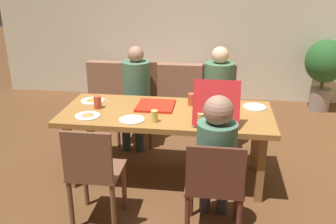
{
  "coord_description": "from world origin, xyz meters",
  "views": [
    {
      "loc": [
        0.49,
        -3.46,
        2.08
      ],
      "look_at": [
        0.0,
        0.1,
        0.7
      ],
      "focal_mm": 40.16,
      "sensor_mm": 36.0,
      "label": 1
    }
  ],
  "objects_px": {
    "person_1": "(218,91)",
    "potted_plant": "(325,66)",
    "couch": "(150,91)",
    "drinking_glass_0": "(201,120)",
    "plate_3": "(255,107)",
    "chair_0": "(139,97)",
    "pizza_box_0": "(156,106)",
    "plate_0": "(93,101)",
    "person_2": "(216,152)",
    "chair_1": "(218,103)",
    "plate_2": "(132,120)",
    "drinking_glass_1": "(154,116)",
    "drinking_glass_2": "(98,102)",
    "chair_2": "(215,185)",
    "plate_1": "(88,116)",
    "person_0": "(136,88)",
    "pizza_box_1": "(216,111)",
    "drinking_glass_3": "(192,99)",
    "chair_3": "(93,172)"
  },
  "relations": [
    {
      "from": "person_2",
      "to": "drinking_glass_1",
      "type": "xyz_separation_m",
      "value": [
        -0.58,
        0.5,
        0.08
      ]
    },
    {
      "from": "chair_3",
      "to": "pizza_box_0",
      "type": "distance_m",
      "value": 1.08
    },
    {
      "from": "person_1",
      "to": "potted_plant",
      "type": "distance_m",
      "value": 2.23
    },
    {
      "from": "person_1",
      "to": "person_2",
      "type": "distance_m",
      "value": 1.52
    },
    {
      "from": "plate_2",
      "to": "drinking_glass_2",
      "type": "distance_m",
      "value": 0.5
    },
    {
      "from": "drinking_glass_0",
      "to": "couch",
      "type": "height_order",
      "value": "drinking_glass_0"
    },
    {
      "from": "drinking_glass_3",
      "to": "chair_2",
      "type": "bearing_deg",
      "value": -76.45
    },
    {
      "from": "plate_3",
      "to": "plate_0",
      "type": "bearing_deg",
      "value": -178.57
    },
    {
      "from": "chair_0",
      "to": "pizza_box_0",
      "type": "relative_size",
      "value": 2.6
    },
    {
      "from": "pizza_box_0",
      "to": "couch",
      "type": "xyz_separation_m",
      "value": [
        -0.42,
        1.92,
        -0.47
      ]
    },
    {
      "from": "person_1",
      "to": "drinking_glass_0",
      "type": "relative_size",
      "value": 9.57
    },
    {
      "from": "person_0",
      "to": "pizza_box_1",
      "type": "relative_size",
      "value": 2.1
    },
    {
      "from": "person_2",
      "to": "drinking_glass_3",
      "type": "xyz_separation_m",
      "value": [
        -0.27,
        1.0,
        0.08
      ]
    },
    {
      "from": "person_1",
      "to": "potted_plant",
      "type": "relative_size",
      "value": 1.14
    },
    {
      "from": "person_0",
      "to": "chair_3",
      "type": "height_order",
      "value": "person_0"
    },
    {
      "from": "potted_plant",
      "to": "person_2",
      "type": "bearing_deg",
      "value": -116.88
    },
    {
      "from": "plate_0",
      "to": "person_2",
      "type": "bearing_deg",
      "value": -36.0
    },
    {
      "from": "person_0",
      "to": "chair_1",
      "type": "xyz_separation_m",
      "value": [
        0.99,
        0.09,
        -0.18
      ]
    },
    {
      "from": "drinking_glass_2",
      "to": "plate_2",
      "type": "bearing_deg",
      "value": -32.95
    },
    {
      "from": "chair_0",
      "to": "chair_1",
      "type": "height_order",
      "value": "chair_1"
    },
    {
      "from": "drinking_glass_2",
      "to": "drinking_glass_0",
      "type": "bearing_deg",
      "value": -17.73
    },
    {
      "from": "chair_0",
      "to": "potted_plant",
      "type": "distance_m",
      "value": 2.92
    },
    {
      "from": "plate_3",
      "to": "person_1",
      "type": "bearing_deg",
      "value": 126.44
    },
    {
      "from": "plate_1",
      "to": "drinking_glass_2",
      "type": "height_order",
      "value": "drinking_glass_2"
    },
    {
      "from": "pizza_box_0",
      "to": "drinking_glass_1",
      "type": "height_order",
      "value": "drinking_glass_1"
    },
    {
      "from": "pizza_box_1",
      "to": "couch",
      "type": "relative_size",
      "value": 0.34
    },
    {
      "from": "person_2",
      "to": "plate_3",
      "type": "xyz_separation_m",
      "value": [
        0.37,
        1.01,
        0.03
      ]
    },
    {
      "from": "pizza_box_0",
      "to": "drinking_glass_3",
      "type": "distance_m",
      "value": 0.38
    },
    {
      "from": "pizza_box_1",
      "to": "plate_0",
      "type": "relative_size",
      "value": 2.3
    },
    {
      "from": "plate_0",
      "to": "plate_1",
      "type": "height_order",
      "value": "same"
    },
    {
      "from": "pizza_box_0",
      "to": "potted_plant",
      "type": "bearing_deg",
      "value": 44.94
    },
    {
      "from": "drinking_glass_1",
      "to": "potted_plant",
      "type": "bearing_deg",
      "value": 50.46
    },
    {
      "from": "pizza_box_1",
      "to": "plate_2",
      "type": "xyz_separation_m",
      "value": [
        -0.78,
        -0.21,
        -0.05
      ]
    },
    {
      "from": "plate_1",
      "to": "drinking_glass_2",
      "type": "relative_size",
      "value": 1.89
    },
    {
      "from": "chair_3",
      "to": "drinking_glass_3",
      "type": "bearing_deg",
      "value": 56.57
    },
    {
      "from": "plate_3",
      "to": "drinking_glass_0",
      "type": "height_order",
      "value": "drinking_glass_0"
    },
    {
      "from": "chair_0",
      "to": "plate_0",
      "type": "height_order",
      "value": "chair_0"
    },
    {
      "from": "chair_0",
      "to": "chair_1",
      "type": "bearing_deg",
      "value": -3.6
    },
    {
      "from": "drinking_glass_0",
      "to": "drinking_glass_2",
      "type": "bearing_deg",
      "value": 162.27
    },
    {
      "from": "chair_2",
      "to": "plate_3",
      "type": "distance_m",
      "value": 1.24
    },
    {
      "from": "chair_0",
      "to": "chair_3",
      "type": "relative_size",
      "value": 1.07
    },
    {
      "from": "plate_0",
      "to": "couch",
      "type": "xyz_separation_m",
      "value": [
        0.28,
        1.85,
        -0.47
      ]
    },
    {
      "from": "chair_1",
      "to": "drinking_glass_0",
      "type": "relative_size",
      "value": 7.58
    },
    {
      "from": "chair_0",
      "to": "plate_2",
      "type": "distance_m",
      "value": 1.25
    },
    {
      "from": "plate_1",
      "to": "plate_3",
      "type": "bearing_deg",
      "value": 16.24
    },
    {
      "from": "drinking_glass_1",
      "to": "drinking_glass_2",
      "type": "bearing_deg",
      "value": 156.39
    },
    {
      "from": "chair_3",
      "to": "drinking_glass_0",
      "type": "bearing_deg",
      "value": 31.67
    },
    {
      "from": "couch",
      "to": "drinking_glass_0",
      "type": "bearing_deg",
      "value": -69.14
    },
    {
      "from": "drinking_glass_1",
      "to": "drinking_glass_0",
      "type": "bearing_deg",
      "value": -8.38
    },
    {
      "from": "chair_2",
      "to": "plate_1",
      "type": "bearing_deg",
      "value": 151.2
    }
  ]
}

